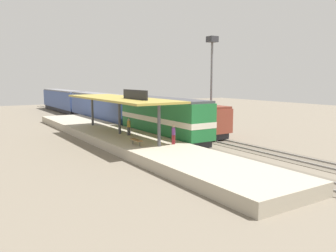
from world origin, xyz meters
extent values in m
plane|color=#706656|center=(2.00, 0.00, 0.00)|extent=(120.00, 120.00, 0.00)
cube|color=#5F5649|center=(0.00, 0.00, 0.02)|extent=(3.20, 110.00, 0.04)
cube|color=gray|center=(-0.72, 0.00, 0.08)|extent=(0.10, 110.00, 0.16)
cube|color=gray|center=(0.72, 0.00, 0.08)|extent=(0.10, 110.00, 0.16)
cube|color=#5F5649|center=(4.60, 0.00, 0.02)|extent=(3.20, 110.00, 0.04)
cube|color=gray|center=(3.88, 0.00, 0.08)|extent=(0.10, 110.00, 0.16)
cube|color=gray|center=(5.32, 0.00, 0.08)|extent=(0.10, 110.00, 0.16)
cube|color=#A89E89|center=(-4.60, 0.00, 0.45)|extent=(6.00, 44.00, 0.90)
cylinder|color=#47474C|center=(-4.60, -8.00, 2.70)|extent=(0.28, 0.28, 3.60)
cylinder|color=#47474C|center=(-4.60, 0.00, 2.70)|extent=(0.28, 0.28, 3.60)
cylinder|color=#47474C|center=(-4.60, 8.00, 2.70)|extent=(0.28, 0.28, 3.60)
cube|color=#A38E3D|center=(-4.60, 0.00, 4.60)|extent=(5.20, 18.00, 0.20)
cube|color=black|center=(-4.60, -3.60, 5.15)|extent=(0.12, 4.80, 0.90)
cylinder|color=#333338|center=(-6.00, -7.14, 1.11)|extent=(0.07, 0.07, 0.42)
cylinder|color=#333338|center=(-6.00, -5.84, 1.11)|extent=(0.07, 0.07, 0.42)
cube|color=brown|center=(-6.00, -6.49, 1.36)|extent=(0.44, 1.70, 0.08)
cube|color=#28282D|center=(0.00, -1.17, 0.51)|extent=(2.60, 13.60, 0.70)
cube|color=#1E6B33|center=(0.00, -1.17, 2.61)|extent=(2.90, 14.40, 3.50)
cube|color=#424247|center=(0.00, -1.17, 4.48)|extent=(2.78, 14.11, 0.24)
cube|color=beige|center=(0.00, -1.17, 2.35)|extent=(2.93, 14.43, 0.56)
cube|color=#28282D|center=(0.00, 16.83, 0.51)|extent=(2.60, 19.20, 0.70)
cube|color=#384C84|center=(0.00, 16.83, 2.51)|extent=(2.90, 20.00, 3.30)
cube|color=slate|center=(0.00, 16.83, 4.28)|extent=(2.78, 19.60, 0.24)
cube|color=#28282D|center=(0.00, 37.63, 0.51)|extent=(2.60, 19.20, 0.70)
cube|color=#384C84|center=(0.00, 37.63, 2.51)|extent=(2.90, 20.00, 3.30)
cube|color=slate|center=(0.00, 37.63, 4.28)|extent=(2.78, 19.60, 0.24)
cube|color=#28282D|center=(4.60, 0.25, 0.51)|extent=(2.50, 11.20, 0.70)
cube|color=brown|center=(4.60, 0.25, 2.16)|extent=(2.80, 12.00, 2.60)
cube|color=maroon|center=(4.60, 0.25, 3.58)|extent=(2.69, 11.76, 0.24)
cylinder|color=slate|center=(7.80, 0.10, 5.50)|extent=(0.28, 0.28, 11.00)
cube|color=#333338|center=(7.80, 0.10, 11.35)|extent=(1.10, 1.10, 0.70)
cylinder|color=#4C4C51|center=(-4.28, -1.34, 1.32)|extent=(0.16, 0.16, 0.84)
cylinder|color=#4C4C51|center=(-4.10, -1.34, 1.32)|extent=(0.16, 0.16, 0.84)
cylinder|color=olive|center=(-4.19, -1.34, 2.06)|extent=(0.34, 0.34, 0.64)
sphere|color=tan|center=(-4.19, -1.34, 2.50)|extent=(0.23, 0.23, 0.23)
cylinder|color=maroon|center=(-3.12, -7.85, 1.32)|extent=(0.16, 0.16, 0.84)
cylinder|color=maroon|center=(-2.94, -7.85, 1.32)|extent=(0.16, 0.16, 0.84)
cylinder|color=#663375|center=(-3.03, -7.85, 2.06)|extent=(0.34, 0.34, 0.64)
sphere|color=tan|center=(-3.03, -7.85, 2.50)|extent=(0.23, 0.23, 0.23)
camera|label=1|loc=(-19.43, -32.65, 6.63)|focal=36.64mm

